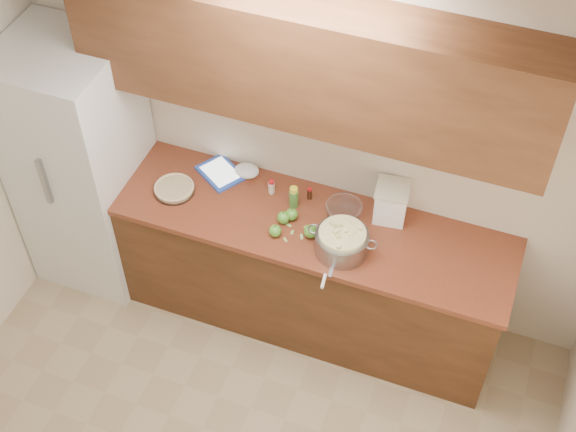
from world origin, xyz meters
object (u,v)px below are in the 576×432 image
at_px(pie, 174,189).
at_px(tablet, 220,173).
at_px(colander, 342,241).
at_px(flour_canister, 391,202).

relative_size(pie, tablet, 0.74).
distance_m(pie, colander, 1.11).
height_order(pie, flour_canister, flour_canister).
bearing_deg(flour_canister, colander, -118.20).
height_order(pie, tablet, pie).
bearing_deg(pie, colander, -4.59).
distance_m(pie, tablet, 0.31).
xyz_separation_m(pie, tablet, (0.21, 0.24, -0.01)).
relative_size(colander, flour_canister, 1.69).
bearing_deg(pie, tablet, 48.95).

